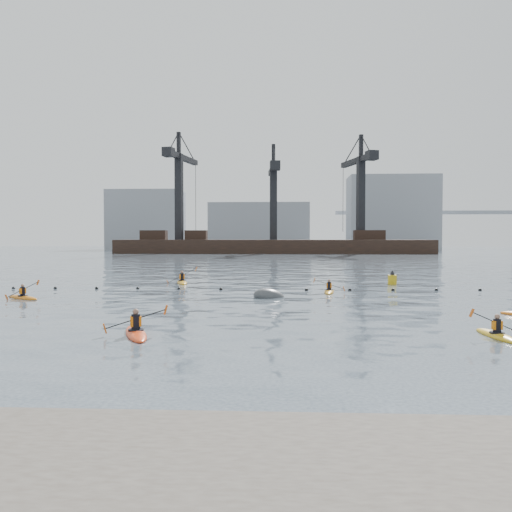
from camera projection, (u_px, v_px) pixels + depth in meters
The scene contains 11 objects.
ground at pixel (199, 366), 15.56m from camera, with size 400.00×400.00×0.00m, color #333A4A.
float_line at pixel (242, 289), 38.08m from camera, with size 33.24×0.73×0.24m.
barge_pier at pixel (272, 245), 125.29m from camera, with size 72.00×19.30×29.50m.
skyline at pixel (283, 219), 165.11m from camera, with size 141.00×28.00×22.00m.
kayaker_0 at pixel (136, 332), 20.48m from camera, with size 2.31×3.57×1.23m.
kayaker_1 at pixel (497, 335), 20.04m from camera, with size 2.12×3.10×1.19m.
kayaker_2 at pixel (23, 297), 32.65m from camera, with size 2.91×2.31×1.19m.
kayaker_3 at pixel (329, 291), 36.34m from camera, with size 2.12×3.16×1.09m.
kayaker_5 at pixel (182, 282), 43.58m from camera, with size 2.45×3.63×1.45m.
mooring_buoy at pixel (269, 297), 33.34m from camera, with size 2.10×1.24×1.05m, color #414447.
nav_buoy at pixel (392, 280), 42.42m from camera, with size 0.69×0.69×1.26m.
Camera 1 is at (2.42, -15.34, 3.71)m, focal length 38.00 mm.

